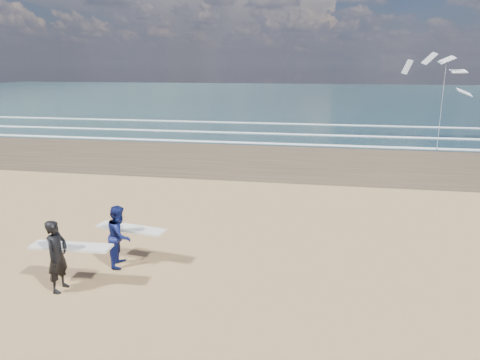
# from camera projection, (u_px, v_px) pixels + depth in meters

# --- Properties ---
(ocean) EXTENTS (220.00, 100.00, 0.02)m
(ocean) POSITION_uv_depth(u_px,v_px,m) (395.00, 97.00, 76.08)
(ocean) COLOR #193138
(ocean) RESTS_ON ground
(surfer_near) EXTENTS (2.22, 1.02, 1.98)m
(surfer_near) POSITION_uv_depth(u_px,v_px,m) (59.00, 255.00, 11.27)
(surfer_near) COLOR black
(surfer_near) RESTS_ON ground
(surfer_far) EXTENTS (2.26, 1.30, 1.87)m
(surfer_far) POSITION_uv_depth(u_px,v_px,m) (120.00, 235.00, 12.73)
(surfer_far) COLOR #0E1751
(surfer_far) RESTS_ON ground
(kite_1) EXTENTS (5.58, 4.71, 7.24)m
(kite_1) POSITION_uv_depth(u_px,v_px,m) (443.00, 90.00, 31.35)
(kite_1) COLOR slate
(kite_1) RESTS_ON ground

